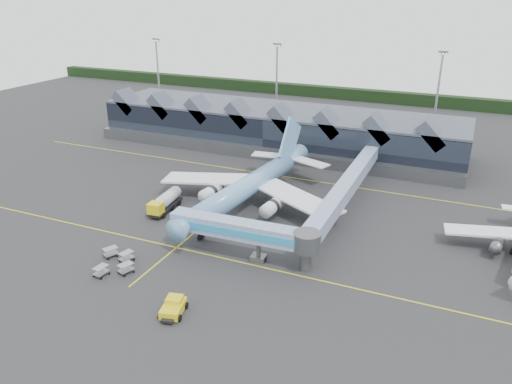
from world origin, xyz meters
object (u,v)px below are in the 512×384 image
at_px(jet_bridge, 253,233).
at_px(pushback_tug, 173,307).
at_px(main_airliner, 251,185).
at_px(fuel_truck, 166,201).

distance_m(jet_bridge, pushback_tug, 16.81).
xyz_separation_m(main_airliner, fuel_truck, (-13.14, -8.30, -2.24)).
height_order(main_airliner, pushback_tug, main_airliner).
height_order(main_airliner, fuel_truck, main_airliner).
distance_m(jet_bridge, fuel_truck, 23.84).
bearing_deg(fuel_truck, pushback_tug, -60.00).
xyz_separation_m(main_airliner, pushback_tug, (4.80, -34.15, -3.16)).
xyz_separation_m(jet_bridge, pushback_tug, (-3.64, -16.04, -3.47)).
bearing_deg(fuel_truck, jet_bridge, -29.20).
distance_m(fuel_truck, pushback_tug, 31.48).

